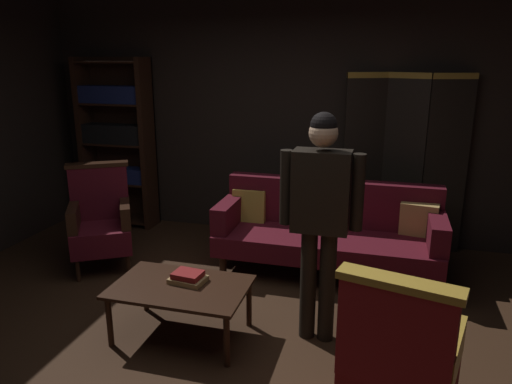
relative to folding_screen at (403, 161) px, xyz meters
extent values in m
plane|color=#331E11|center=(-1.22, -2.25, -0.99)|extent=(10.00, 10.00, 0.00)
cube|color=black|center=(-1.22, 0.20, 0.41)|extent=(7.20, 0.10, 2.80)
cube|color=black|center=(-0.42, 0.00, -0.04)|extent=(0.42, 0.24, 1.90)
cube|color=#B78E33|center=(-0.42, 0.00, 0.88)|extent=(0.43, 0.24, 0.06)
cube|color=black|center=(0.00, 0.01, -0.04)|extent=(0.43, 0.22, 1.90)
cube|color=#B78E33|center=(0.00, 0.01, 0.88)|extent=(0.43, 0.23, 0.06)
cube|color=black|center=(0.42, -0.01, -0.04)|extent=(0.44, 0.18, 1.90)
cube|color=#B78E33|center=(0.42, -0.01, 0.88)|extent=(0.45, 0.19, 0.06)
cube|color=black|center=(-3.79, -0.07, 0.04)|extent=(0.06, 0.32, 2.05)
cube|color=black|center=(-2.95, -0.07, 0.04)|extent=(0.06, 0.32, 2.05)
cube|color=black|center=(-3.37, 0.08, 0.04)|extent=(0.90, 0.02, 2.05)
cube|color=black|center=(-3.37, -0.07, -0.93)|extent=(0.86, 0.30, 0.02)
cube|color=black|center=(-3.37, -0.07, -0.44)|extent=(0.86, 0.30, 0.02)
cube|color=navy|center=(-3.37, -0.09, -0.34)|extent=(0.78, 0.22, 0.18)
cube|color=black|center=(-3.37, -0.07, 0.04)|extent=(0.86, 0.30, 0.02)
cube|color=black|center=(-3.37, -0.09, 0.16)|extent=(0.78, 0.22, 0.23)
cube|color=black|center=(-3.37, -0.07, 0.52)|extent=(0.86, 0.30, 0.02)
cube|color=navy|center=(-3.37, -0.09, 0.63)|extent=(0.78, 0.22, 0.20)
cube|color=black|center=(-3.37, -0.07, 1.00)|extent=(0.86, 0.30, 0.02)
cylinder|color=black|center=(-1.62, -1.20, -0.88)|extent=(0.07, 0.07, 0.22)
cylinder|color=black|center=(0.28, -1.20, -0.88)|extent=(0.07, 0.07, 0.22)
cylinder|color=black|center=(-1.62, -0.60, -0.88)|extent=(0.07, 0.07, 0.22)
cylinder|color=black|center=(0.28, -0.60, -0.88)|extent=(0.07, 0.07, 0.22)
cube|color=#4C0F19|center=(-0.67, -0.90, -0.67)|extent=(2.10, 0.76, 0.20)
cube|color=#4C0F19|center=(-0.67, -0.59, -0.34)|extent=(2.10, 0.18, 0.46)
cube|color=#4C0F19|center=(-1.65, -0.90, -0.44)|extent=(0.16, 0.68, 0.26)
cube|color=#4C0F19|center=(0.31, -0.90, -0.44)|extent=(0.16, 0.68, 0.26)
cube|color=#B79338|center=(-1.50, -0.70, -0.42)|extent=(0.34, 0.16, 0.35)
cube|color=tan|center=(0.16, -0.70, -0.42)|extent=(0.36, 0.19, 0.35)
cylinder|color=black|center=(-2.03, -2.52, -0.79)|extent=(0.04, 0.04, 0.39)
cylinder|color=black|center=(-1.13, -2.52, -0.79)|extent=(0.04, 0.04, 0.39)
cylinder|color=black|center=(-2.03, -1.98, -0.79)|extent=(0.04, 0.04, 0.39)
cylinder|color=black|center=(-1.13, -1.98, -0.79)|extent=(0.04, 0.04, 0.39)
cube|color=black|center=(-1.58, -2.25, -0.58)|extent=(1.00, 0.64, 0.03)
cylinder|color=#B78E33|center=(-0.18, -2.54, -0.88)|extent=(0.04, 0.04, 0.22)
cube|color=maroon|center=(-0.02, -2.82, -0.65)|extent=(0.68, 0.68, 0.24)
cube|color=maroon|center=(-0.07, -3.04, -0.26)|extent=(0.57, 0.25, 0.54)
cube|color=#B78E33|center=(-0.07, -3.04, 0.03)|extent=(0.61, 0.27, 0.04)
cube|color=#B78E33|center=(0.22, -2.88, -0.42)|extent=(0.21, 0.51, 0.22)
cube|color=#B78E33|center=(-0.25, -2.76, -0.42)|extent=(0.21, 0.51, 0.22)
cylinder|color=black|center=(-2.91, -1.67, -0.88)|extent=(0.04, 0.04, 0.22)
cylinder|color=black|center=(-2.51, -1.43, -0.88)|extent=(0.04, 0.04, 0.22)
cylinder|color=black|center=(-3.14, -1.27, -0.88)|extent=(0.04, 0.04, 0.22)
cylinder|color=black|center=(-2.75, -1.04, -0.88)|extent=(0.04, 0.04, 0.22)
cube|color=#4C0F19|center=(-2.83, -1.35, -0.65)|extent=(0.77, 0.77, 0.24)
cube|color=#4C0F19|center=(-2.94, -1.15, -0.26)|extent=(0.54, 0.39, 0.54)
cube|color=black|center=(-2.94, -1.15, 0.03)|extent=(0.58, 0.42, 0.04)
cube|color=black|center=(-3.03, -1.47, -0.42)|extent=(0.33, 0.48, 0.22)
cube|color=black|center=(-2.62, -1.23, -0.42)|extent=(0.33, 0.48, 0.22)
cylinder|color=black|center=(-0.53, -2.00, -0.56)|extent=(0.12, 0.12, 0.86)
cylinder|color=black|center=(-0.67, -2.00, -0.56)|extent=(0.12, 0.12, 0.86)
cube|color=maroon|center=(-0.60, -2.00, -0.09)|extent=(0.32, 0.16, 0.09)
cube|color=black|center=(-0.60, -2.00, 0.16)|extent=(0.40, 0.21, 0.58)
cube|color=white|center=(-0.60, -1.89, 0.19)|extent=(0.14, 0.01, 0.41)
cube|color=maroon|center=(-0.60, -1.88, 0.42)|extent=(0.09, 0.02, 0.04)
cylinder|color=black|center=(-0.35, -2.00, 0.17)|extent=(0.09, 0.09, 0.54)
cylinder|color=black|center=(-0.85, -2.00, 0.17)|extent=(0.09, 0.09, 0.54)
sphere|color=tan|center=(-0.60, -2.00, 0.57)|extent=(0.20, 0.20, 0.20)
sphere|color=black|center=(-0.60, -2.00, 0.62)|extent=(0.18, 0.18, 0.18)
cube|color=#9E7A47|center=(-1.55, -2.19, -0.55)|extent=(0.28, 0.22, 0.04)
cube|color=maroon|center=(-1.55, -2.19, -0.51)|extent=(0.23, 0.19, 0.04)
camera|label=1|loc=(-0.18, -5.23, 1.07)|focal=33.74mm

